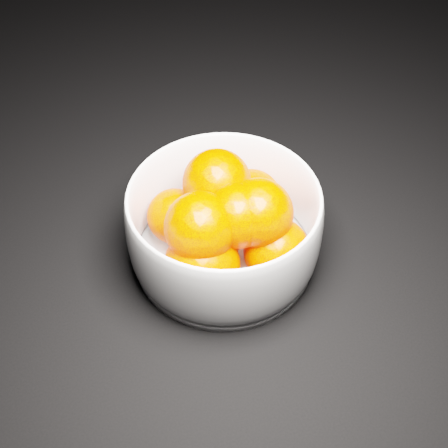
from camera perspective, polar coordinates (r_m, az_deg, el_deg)
name	(u,v)px	position (r m, az deg, el deg)	size (l,w,h in m)	color
ground	(326,84)	(0.92, 9.30, 12.53)	(3.00, 3.00, 0.00)	black
bowl	(224,227)	(0.63, 0.00, -0.30)	(0.20, 0.20, 0.10)	silver
orange_pile	(228,223)	(0.61, 0.33, 0.13)	(0.15, 0.14, 0.11)	#F83900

